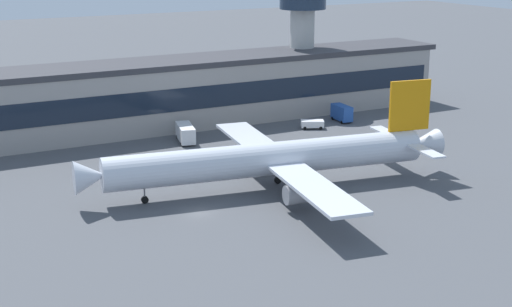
{
  "coord_description": "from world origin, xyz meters",
  "views": [
    {
      "loc": [
        -40.59,
        -94.0,
        38.33
      ],
      "look_at": [
        14.03,
        8.65,
        5.0
      ],
      "focal_mm": 52.03,
      "sensor_mm": 36.0,
      "label": 1
    }
  ],
  "objects_px": {
    "airliner": "(273,159)",
    "fuel_truck": "(186,133)",
    "control_tower": "(302,30)",
    "stair_truck": "(342,113)",
    "pushback_tractor": "(312,124)"
  },
  "relations": [
    {
      "from": "airliner",
      "to": "pushback_tractor",
      "type": "bearing_deg",
      "value": 49.15
    },
    {
      "from": "pushback_tractor",
      "to": "stair_truck",
      "type": "distance_m",
      "value": 9.73
    },
    {
      "from": "pushback_tractor",
      "to": "stair_truck",
      "type": "xyz_separation_m",
      "value": [
        9.37,
        2.44,
        0.93
      ]
    },
    {
      "from": "fuel_truck",
      "to": "pushback_tractor",
      "type": "bearing_deg",
      "value": -4.88
    },
    {
      "from": "pushback_tractor",
      "to": "airliner",
      "type": "bearing_deg",
      "value": -130.85
    },
    {
      "from": "pushback_tractor",
      "to": "fuel_truck",
      "type": "distance_m",
      "value": 28.11
    },
    {
      "from": "airliner",
      "to": "pushback_tractor",
      "type": "height_order",
      "value": "airliner"
    },
    {
      "from": "pushback_tractor",
      "to": "control_tower",
      "type": "bearing_deg",
      "value": 64.96
    },
    {
      "from": "airliner",
      "to": "stair_truck",
      "type": "bearing_deg",
      "value": 42.77
    },
    {
      "from": "airliner",
      "to": "control_tower",
      "type": "xyz_separation_m",
      "value": [
        35.71,
        49.99,
        13.34
      ]
    },
    {
      "from": "control_tower",
      "to": "airliner",
      "type": "bearing_deg",
      "value": -125.54
    },
    {
      "from": "airliner",
      "to": "fuel_truck",
      "type": "distance_m",
      "value": 33.66
    },
    {
      "from": "airliner",
      "to": "stair_truck",
      "type": "xyz_separation_m",
      "value": [
        36.26,
        33.54,
        -3.09
      ]
    },
    {
      "from": "airliner",
      "to": "fuel_truck",
      "type": "xyz_separation_m",
      "value": [
        -1.1,
        33.49,
        -3.19
      ]
    },
    {
      "from": "control_tower",
      "to": "stair_truck",
      "type": "xyz_separation_m",
      "value": [
        0.55,
        -16.44,
        -16.43
      ]
    }
  ]
}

